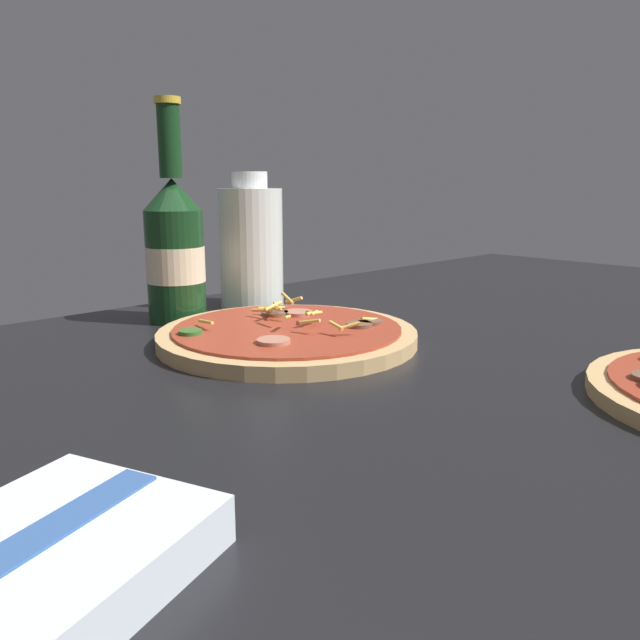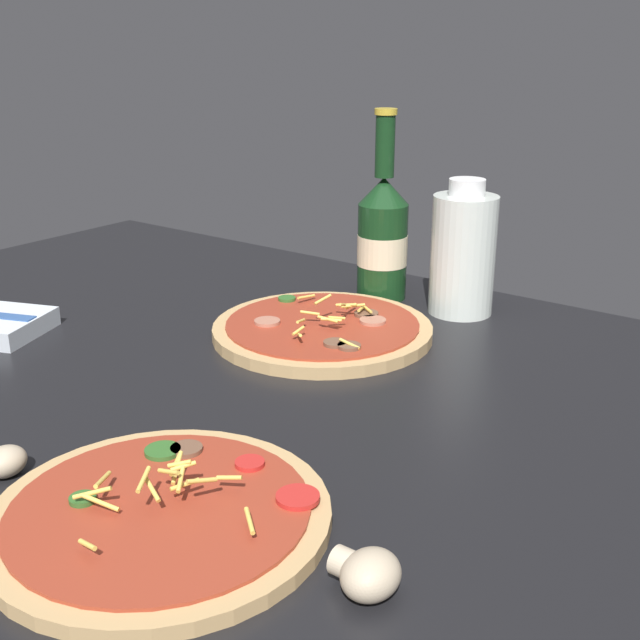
# 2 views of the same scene
# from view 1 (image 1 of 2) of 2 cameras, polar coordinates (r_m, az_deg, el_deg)

# --- Properties ---
(counter_slab) EXTENTS (1.60, 0.90, 0.03)m
(counter_slab) POSITION_cam_1_polar(r_m,az_deg,el_deg) (0.64, 12.55, -4.15)
(counter_slab) COLOR black
(counter_slab) RESTS_ON ground
(pizza_far) EXTENTS (0.27, 0.27, 0.05)m
(pizza_far) POSITION_cam_1_polar(r_m,az_deg,el_deg) (0.66, -2.97, -1.37)
(pizza_far) COLOR tan
(pizza_far) RESTS_ON counter_slab
(beer_bottle) EXTENTS (0.07, 0.07, 0.26)m
(beer_bottle) POSITION_cam_1_polar(r_m,az_deg,el_deg) (0.78, -13.14, 6.52)
(beer_bottle) COLOR #143819
(beer_bottle) RESTS_ON counter_slab
(oil_bottle) EXTENTS (0.09, 0.09, 0.18)m
(oil_bottle) POSITION_cam_1_polar(r_m,az_deg,el_deg) (0.85, -6.50, 6.74)
(oil_bottle) COLOR silver
(oil_bottle) RESTS_ON counter_slab
(dish_towel) EXTENTS (0.16, 0.15, 0.03)m
(dish_towel) POSITION_cam_1_polar(r_m,az_deg,el_deg) (0.30, -24.28, -19.76)
(dish_towel) COLOR silver
(dish_towel) RESTS_ON counter_slab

